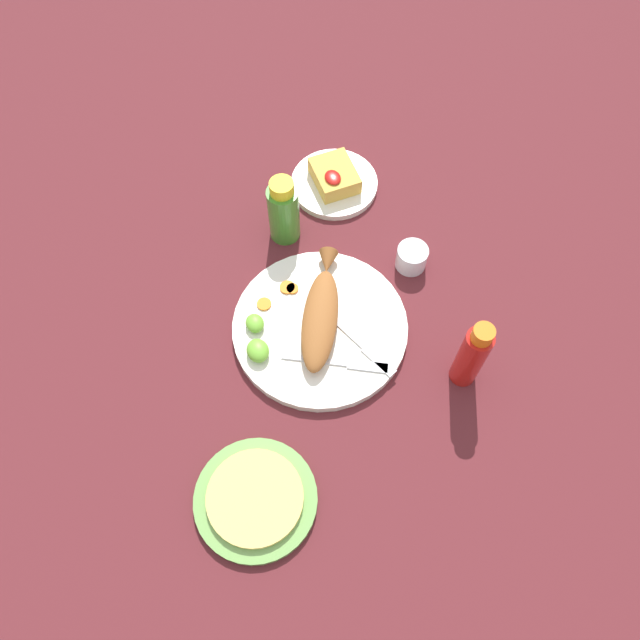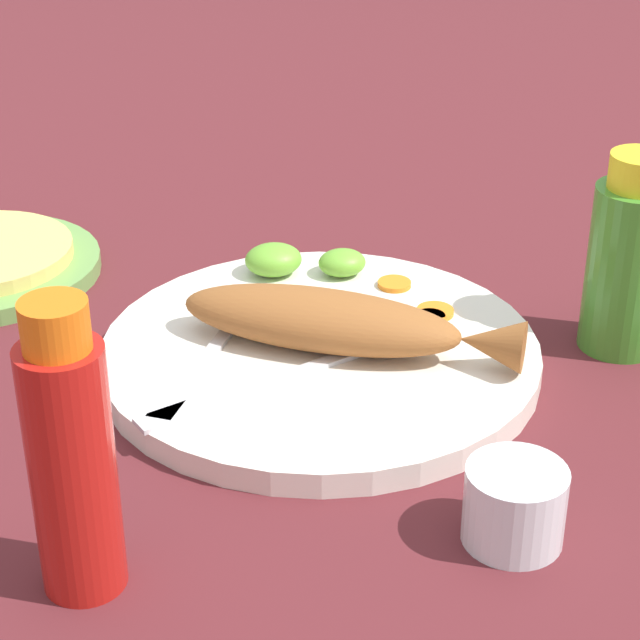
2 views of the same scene
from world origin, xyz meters
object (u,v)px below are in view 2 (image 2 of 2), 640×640
at_px(hot_sauce_bottle_red, 71,459).
at_px(fried_fish, 337,322).
at_px(main_plate, 320,356).
at_px(salt_cup, 514,510).
at_px(fork_far, 205,360).
at_px(fork_near, 247,390).
at_px(hot_sauce_bottle_green, 629,260).

bearing_deg(hot_sauce_bottle_red, fried_fish, -133.32).
xyz_separation_m(fried_fish, hot_sauce_bottle_red, (0.18, 0.19, 0.04)).
height_order(main_plate, fried_fish, fried_fish).
relative_size(main_plate, salt_cup, 5.38).
height_order(main_plate, hot_sauce_bottle_red, hot_sauce_bottle_red).
distance_m(hot_sauce_bottle_red, salt_cup, 0.25).
bearing_deg(main_plate, fork_far, 5.73).
bearing_deg(fried_fish, fork_near, 60.86).
bearing_deg(salt_cup, fried_fish, -74.38).
bearing_deg(hot_sauce_bottle_red, salt_cup, 177.06).
bearing_deg(hot_sauce_bottle_green, fried_fish, -2.01).
height_order(main_plate, salt_cup, salt_cup).
height_order(main_plate, hot_sauce_bottle_green, hot_sauce_bottle_green).
distance_m(main_plate, salt_cup, 0.22).
xyz_separation_m(main_plate, hot_sauce_bottle_green, (-0.22, 0.01, 0.06)).
xyz_separation_m(main_plate, fork_far, (0.08, 0.01, 0.01)).
height_order(fork_far, hot_sauce_bottle_red, hot_sauce_bottle_red).
distance_m(fried_fish, fork_far, 0.10).
distance_m(fork_near, salt_cup, 0.20).
relative_size(hot_sauce_bottle_red, salt_cup, 2.94).
distance_m(hot_sauce_bottle_green, salt_cup, 0.26).
relative_size(fork_near, hot_sauce_bottle_green, 1.18).
bearing_deg(fork_far, fork_near, 55.55).
bearing_deg(fork_near, main_plate, -161.36).
bearing_deg(main_plate, hot_sauce_bottle_red, 49.33).
distance_m(fried_fish, salt_cup, 0.21).
distance_m(fork_far, salt_cup, 0.25).
relative_size(fork_near, salt_cup, 3.02).
bearing_deg(fried_fish, main_plate, 0.00).
relative_size(fork_far, hot_sauce_bottle_green, 1.13).
height_order(fried_fish, salt_cup, fried_fish).
height_order(fried_fish, hot_sauce_bottle_green, hot_sauce_bottle_green).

